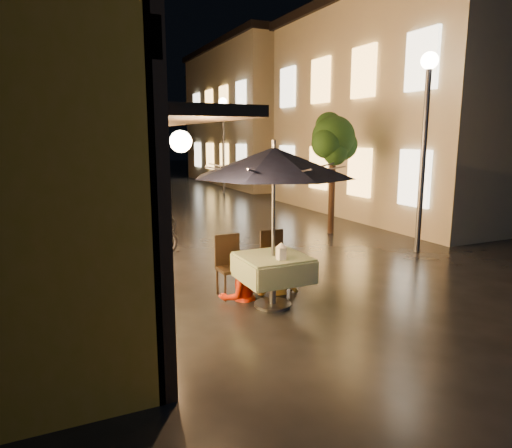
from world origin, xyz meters
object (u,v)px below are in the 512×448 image
person_yellow (278,252)px  streetlamp_near (426,117)px  person_orange (239,254)px  table_lantern (281,250)px  patio_umbrella (274,162)px  cafe_table (273,268)px  bicycle_0 (137,238)px

person_yellow → streetlamp_near: bearing=-155.4°
person_orange → table_lantern: bearing=106.5°
patio_umbrella → cafe_table: bearing=-166.0°
streetlamp_near → person_yellow: 4.77m
patio_umbrella → table_lantern: (-0.00, -0.25, -1.23)m
person_yellow → bicycle_0: size_ratio=0.76×
cafe_table → bicycle_0: bearing=111.5°
streetlamp_near → patio_umbrella: streetlamp_near is taller
person_yellow → table_lantern: bearing=74.7°
patio_umbrella → person_orange: (-0.33, 0.52, -1.43)m
table_lantern → patio_umbrella: bearing=90.0°
table_lantern → bicycle_0: 3.97m
table_lantern → person_orange: size_ratio=0.18×
streetlamp_near → bicycle_0: streetlamp_near is taller
cafe_table → patio_umbrella: patio_umbrella is taller
cafe_table → person_orange: person_orange is taller
person_orange → bicycle_0: bearing=-77.1°
streetlamp_near → person_orange: (-4.73, -1.09, -2.20)m
cafe_table → patio_umbrella: bearing=14.0°
streetlamp_near → table_lantern: (-4.41, -1.86, -2.00)m
bicycle_0 → person_orange: bearing=-170.7°
person_yellow → bicycle_0: person_yellow is taller
patio_umbrella → table_lantern: 1.26m
patio_umbrella → person_orange: size_ratio=1.73×
cafe_table → person_yellow: bearing=55.4°
cafe_table → bicycle_0: size_ratio=0.55×
table_lantern → person_yellow: size_ratio=0.19×
cafe_table → patio_umbrella: (0.00, 0.00, 1.56)m
streetlamp_near → person_orange: size_ratio=2.97×
table_lantern → bicycle_0: bearing=110.2°
person_orange → cafe_table: bearing=115.7°
streetlamp_near → person_orange: 5.34m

